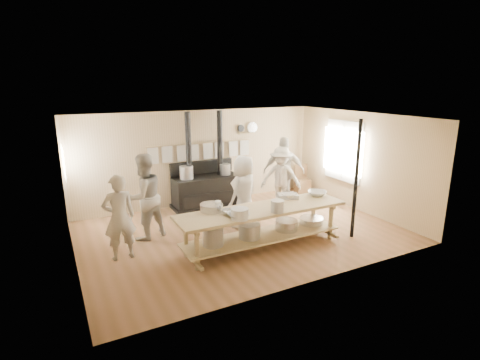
% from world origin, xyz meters
% --- Properties ---
extents(ground, '(7.00, 7.00, 0.00)m').
position_xyz_m(ground, '(0.00, 0.00, 0.00)').
color(ground, brown).
rests_on(ground, ground).
extents(room_shell, '(7.00, 7.00, 7.00)m').
position_xyz_m(room_shell, '(0.00, 0.00, 1.62)').
color(room_shell, tan).
rests_on(room_shell, ground).
extents(window_right, '(0.09, 1.50, 1.65)m').
position_xyz_m(window_right, '(3.47, 0.60, 1.50)').
color(window_right, beige).
rests_on(window_right, ground).
extents(left_opening, '(0.00, 0.90, 0.90)m').
position_xyz_m(left_opening, '(-3.45, 2.00, 1.60)').
color(left_opening, white).
rests_on(left_opening, ground).
extents(stove, '(1.90, 0.75, 2.60)m').
position_xyz_m(stove, '(-0.01, 2.12, 0.52)').
color(stove, black).
rests_on(stove, ground).
extents(towel_rail, '(3.00, 0.04, 0.47)m').
position_xyz_m(towel_rail, '(-0.00, 2.40, 1.55)').
color(towel_rail, '#9D845A').
rests_on(towel_rail, ground).
extents(back_wall_shelf, '(0.63, 0.14, 0.32)m').
position_xyz_m(back_wall_shelf, '(1.46, 2.43, 2.00)').
color(back_wall_shelf, '#9D845A').
rests_on(back_wall_shelf, ground).
extents(prep_table, '(3.60, 0.90, 0.85)m').
position_xyz_m(prep_table, '(-0.01, -0.90, 0.52)').
color(prep_table, '#9D845A').
rests_on(prep_table, ground).
extents(support_post, '(0.08, 0.08, 2.60)m').
position_xyz_m(support_post, '(2.05, -1.35, 1.30)').
color(support_post, black).
rests_on(support_post, ground).
extents(cook_far_left, '(0.64, 0.44, 1.68)m').
position_xyz_m(cook_far_left, '(-2.67, -0.09, 0.84)').
color(cook_far_left, beige).
rests_on(cook_far_left, ground).
extents(cook_left, '(1.10, 0.97, 1.88)m').
position_xyz_m(cook_left, '(-2.01, 0.70, 0.94)').
color(cook_left, beige).
rests_on(cook_left, ground).
extents(cook_center, '(0.99, 0.85, 1.72)m').
position_xyz_m(cook_center, '(0.19, 0.28, 0.86)').
color(cook_center, beige).
rests_on(cook_center, ground).
extents(cook_right, '(1.19, 1.00, 1.91)m').
position_xyz_m(cook_right, '(1.96, 1.24, 0.95)').
color(cook_right, beige).
rests_on(cook_right, ground).
extents(cook_by_window, '(1.24, 1.12, 1.67)m').
position_xyz_m(cook_by_window, '(1.76, 1.09, 0.83)').
color(cook_by_window, beige).
rests_on(cook_by_window, ground).
extents(chair, '(0.50, 0.50, 0.86)m').
position_xyz_m(chair, '(3.15, 1.97, 0.26)').
color(chair, brown).
rests_on(chair, ground).
extents(bowl_white_a, '(0.46, 0.46, 0.10)m').
position_xyz_m(bowl_white_a, '(-0.69, -1.16, 0.90)').
color(bowl_white_a, silver).
rests_on(bowl_white_a, prep_table).
extents(bowl_steel_a, '(0.39, 0.39, 0.09)m').
position_xyz_m(bowl_steel_a, '(-0.75, -0.90, 0.89)').
color(bowl_steel_a, silver).
rests_on(bowl_steel_a, prep_table).
extents(bowl_white_b, '(0.59, 0.59, 0.10)m').
position_xyz_m(bowl_white_b, '(1.55, -0.70, 0.90)').
color(bowl_white_b, silver).
rests_on(bowl_white_b, prep_table).
extents(bowl_steel_b, '(0.46, 0.46, 0.11)m').
position_xyz_m(bowl_steel_b, '(0.87, -0.57, 0.91)').
color(bowl_steel_b, silver).
rests_on(bowl_steel_b, prep_table).
extents(roasting_pan, '(0.52, 0.44, 0.10)m').
position_xyz_m(roasting_pan, '(0.84, -0.57, 0.90)').
color(roasting_pan, '#B2B2B7').
rests_on(roasting_pan, prep_table).
extents(mixing_bowl_large, '(0.54, 0.54, 0.15)m').
position_xyz_m(mixing_bowl_large, '(-0.98, -0.57, 0.92)').
color(mixing_bowl_large, silver).
rests_on(mixing_bowl_large, prep_table).
extents(bucket_galv, '(0.34, 0.34, 0.24)m').
position_xyz_m(bucket_galv, '(0.14, -1.23, 0.97)').
color(bucket_galv, gray).
rests_on(bucket_galv, prep_table).
extents(deep_bowl_enamel, '(0.39, 0.39, 0.21)m').
position_xyz_m(deep_bowl_enamel, '(-0.69, -1.23, 0.95)').
color(deep_bowl_enamel, silver).
rests_on(deep_bowl_enamel, prep_table).
extents(pitcher, '(0.15, 0.15, 0.19)m').
position_xyz_m(pitcher, '(-0.84, -0.57, 0.94)').
color(pitcher, silver).
rests_on(pitcher, prep_table).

